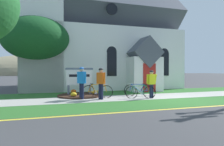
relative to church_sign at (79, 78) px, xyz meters
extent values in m
plane|color=#3D3D3F|center=(5.06, 0.60, -1.14)|extent=(140.00, 140.00, 0.00)
cube|color=#A8A59E|center=(2.75, -1.73, -1.13)|extent=(32.00, 2.23, 0.01)
cube|color=#2D6628|center=(2.75, -4.04, -1.14)|extent=(32.00, 2.39, 0.01)
cube|color=#2D6628|center=(2.75, 0.70, -1.14)|extent=(24.00, 2.65, 0.01)
cube|color=yellow|center=(2.75, -5.39, -1.14)|extent=(28.00, 0.16, 0.01)
cube|color=white|center=(2.75, 6.29, 1.41)|extent=(13.28, 8.53, 5.11)
cube|color=#4C515B|center=(2.75, 6.29, 5.68)|extent=(13.78, 8.69, 8.69)
cube|color=white|center=(-2.37, 3.54, 4.53)|extent=(3.03, 3.03, 11.34)
cube|color=white|center=(5.14, 1.23, 0.16)|extent=(2.40, 1.60, 2.60)
cube|color=#4C515B|center=(5.14, 1.23, 1.81)|extent=(2.40, 1.80, 2.40)
cube|color=maroon|center=(5.14, 0.41, -0.09)|extent=(1.00, 0.06, 2.10)
cube|color=black|center=(2.75, 2.00, 0.96)|extent=(0.76, 0.06, 1.90)
cone|color=black|center=(2.75, 2.00, 1.91)|extent=(0.80, 0.06, 0.80)
cube|color=black|center=(7.40, 2.00, 0.96)|extent=(0.76, 0.06, 1.90)
cone|color=black|center=(7.40, 2.00, 1.91)|extent=(0.80, 0.06, 0.80)
cylinder|color=black|center=(2.75, 2.00, 5.17)|extent=(0.90, 0.06, 0.90)
cube|color=slate|center=(-0.68, 0.00, -0.81)|extent=(0.12, 0.12, 0.67)
cube|color=slate|center=(0.68, 0.00, -0.81)|extent=(0.12, 0.12, 0.67)
cube|color=white|center=(0.00, 0.00, 0.01)|extent=(1.61, 0.08, 0.96)
cube|color=slate|center=(0.00, 0.00, 0.55)|extent=(1.73, 0.12, 0.12)
cube|color=black|center=(0.00, -0.04, 0.13)|extent=(1.29, 0.01, 0.16)
cylinder|color=#382319|center=(0.00, -0.31, -1.09)|extent=(2.73, 2.73, 0.10)
ellipsoid|color=gold|center=(0.92, -0.40, -0.92)|extent=(0.36, 0.36, 0.24)
ellipsoid|color=orange|center=(-0.31, 0.63, -0.92)|extent=(0.36, 0.36, 0.24)
ellipsoid|color=gold|center=(-0.46, -1.04, -0.92)|extent=(0.36, 0.36, 0.24)
torus|color=black|center=(0.38, -1.10, -0.79)|extent=(0.71, 0.30, 0.75)
torus|color=black|center=(1.37, -1.48, -0.79)|extent=(0.71, 0.30, 0.75)
cylinder|color=orange|center=(1.04, -1.35, -0.62)|extent=(0.55, 0.24, 0.47)
cylinder|color=orange|center=(0.93, -1.31, -0.38)|extent=(0.74, 0.31, 0.07)
cylinder|color=orange|center=(0.67, -1.21, -0.60)|extent=(0.26, 0.13, 0.49)
cylinder|color=orange|center=(0.58, -1.18, -0.81)|extent=(0.41, 0.19, 0.09)
cylinder|color=orange|center=(0.47, -1.14, -0.58)|extent=(0.22, 0.11, 0.43)
cylinder|color=orange|center=(1.33, -1.47, -0.59)|extent=(0.12, 0.08, 0.40)
ellipsoid|color=black|center=(0.56, -1.17, -0.34)|extent=(0.25, 0.16, 0.05)
cylinder|color=silver|center=(1.29, -1.45, -0.38)|extent=(0.42, 0.18, 0.03)
cylinder|color=silver|center=(0.78, -1.25, -0.84)|extent=(0.18, 0.08, 0.18)
torus|color=black|center=(4.00, -1.48, -0.80)|extent=(0.70, 0.26, 0.72)
torus|color=black|center=(2.97, -1.14, -0.80)|extent=(0.70, 0.26, 0.72)
cylinder|color=#194CA5|center=(3.32, -1.26, -0.62)|extent=(0.57, 0.22, 0.47)
cylinder|color=#194CA5|center=(3.43, -1.29, -0.41)|extent=(0.77, 0.29, 0.05)
cylinder|color=#194CA5|center=(3.70, -1.38, -0.63)|extent=(0.27, 0.12, 0.45)
cylinder|color=#194CA5|center=(3.79, -1.41, -0.82)|extent=(0.43, 0.17, 0.09)
cylinder|color=#194CA5|center=(3.90, -1.45, -0.61)|extent=(0.23, 0.11, 0.40)
cylinder|color=#194CA5|center=(3.01, -1.15, -0.60)|extent=(0.13, 0.07, 0.40)
ellipsoid|color=black|center=(3.81, -1.42, -0.39)|extent=(0.25, 0.15, 0.05)
cylinder|color=silver|center=(3.05, -1.17, -0.38)|extent=(0.43, 0.16, 0.03)
cylinder|color=silver|center=(3.59, -1.34, -0.85)|extent=(0.18, 0.08, 0.18)
torus|color=black|center=(3.67, -2.38, -0.80)|extent=(0.69, 0.22, 0.71)
torus|color=black|center=(2.67, -2.12, -0.80)|extent=(0.69, 0.22, 0.71)
cylinder|color=#19723F|center=(3.01, -2.21, -0.65)|extent=(0.55, 0.18, 0.44)
cylinder|color=#19723F|center=(3.12, -2.24, -0.42)|extent=(0.75, 0.23, 0.08)
cylinder|color=#19723F|center=(3.38, -2.31, -0.63)|extent=(0.26, 0.10, 0.47)
cylinder|color=#19723F|center=(3.47, -2.33, -0.83)|extent=(0.41, 0.14, 0.09)
cylinder|color=#19723F|center=(3.58, -2.36, -0.60)|extent=(0.22, 0.09, 0.42)
cylinder|color=#19723F|center=(2.71, -2.13, -0.62)|extent=(0.12, 0.06, 0.37)
ellipsoid|color=black|center=(3.49, -2.34, -0.37)|extent=(0.25, 0.14, 0.05)
cylinder|color=silver|center=(2.75, -2.14, -0.43)|extent=(0.43, 0.14, 0.03)
cylinder|color=silver|center=(3.27, -2.28, -0.85)|extent=(0.18, 0.07, 0.18)
cylinder|color=#191E38|center=(3.77, -2.35, -0.74)|extent=(0.15, 0.15, 0.79)
cylinder|color=#191E38|center=(3.88, -2.33, -0.74)|extent=(0.15, 0.15, 0.79)
cube|color=yellow|center=(3.82, -2.34, -0.06)|extent=(0.48, 0.30, 0.58)
sphere|color=beige|center=(3.82, -2.34, 0.34)|extent=(0.21, 0.21, 0.21)
ellipsoid|color=black|center=(3.82, -2.34, 0.39)|extent=(0.27, 0.30, 0.14)
cylinder|color=yellow|center=(3.55, -2.36, -0.03)|extent=(0.09, 0.12, 0.53)
cylinder|color=yellow|center=(4.10, -2.32, -0.03)|extent=(0.09, 0.22, 0.53)
cylinder|color=#191E38|center=(-0.04, -1.68, -0.70)|extent=(0.15, 0.15, 0.88)
cylinder|color=#191E38|center=(-0.13, -1.57, -0.70)|extent=(0.15, 0.15, 0.88)
cube|color=blue|center=(-0.09, -1.62, 0.06)|extent=(0.47, 0.51, 0.64)
sphere|color=tan|center=(-0.09, -1.62, 0.50)|extent=(0.23, 0.23, 0.23)
ellipsoid|color=#1E59B2|center=(-0.09, -1.62, 0.56)|extent=(0.37, 0.36, 0.16)
cylinder|color=blue|center=(0.07, -1.88, 0.09)|extent=(0.09, 0.19, 0.59)
cylinder|color=blue|center=(-0.24, -1.37, 0.09)|extent=(0.09, 0.25, 0.58)
cylinder|color=#191E38|center=(0.96, -2.06, -0.71)|extent=(0.15, 0.15, 0.86)
cylinder|color=#191E38|center=(0.88, -1.93, -0.71)|extent=(0.15, 0.15, 0.86)
cube|color=#E55914|center=(0.92, -1.99, 0.03)|extent=(0.43, 0.51, 0.62)
sphere|color=tan|center=(0.92, -1.99, 0.45)|extent=(0.22, 0.22, 0.22)
ellipsoid|color=black|center=(0.92, -1.99, 0.51)|extent=(0.36, 0.34, 0.15)
cylinder|color=#E55914|center=(1.04, -2.26, 0.06)|extent=(0.09, 0.24, 0.56)
cylinder|color=#E55914|center=(0.80, -1.73, 0.06)|extent=(0.09, 0.15, 0.57)
cylinder|color=#3D2D1E|center=(9.06, 4.13, -0.26)|extent=(0.33, 0.33, 1.76)
cone|color=#14471E|center=(9.06, 4.13, 3.54)|extent=(2.96, 2.96, 5.84)
cylinder|color=#4C3823|center=(-2.74, 2.49, -0.07)|extent=(0.28, 0.28, 2.14)
ellipsoid|color=#14471E|center=(-2.74, 2.49, 2.70)|extent=(4.69, 4.69, 3.09)
ellipsoid|color=#847A5B|center=(2.31, 70.65, -1.14)|extent=(73.82, 53.37, 16.26)
camera|label=1|loc=(-1.57, -12.31, 0.48)|focal=31.07mm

